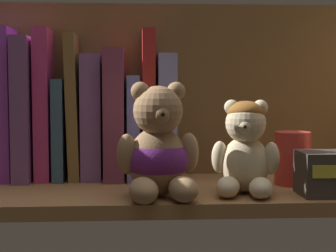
% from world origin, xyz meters
% --- Properties ---
extents(shelf_board, '(0.73, 0.25, 0.02)m').
position_xyz_m(shelf_board, '(0.00, 0.00, 0.01)').
color(shelf_board, olive).
rests_on(shelf_board, ground).
extents(shelf_back_panel, '(0.76, 0.01, 0.31)m').
position_xyz_m(shelf_back_panel, '(0.00, 0.13, 0.16)').
color(shelf_back_panel, brown).
rests_on(shelf_back_panel, ground).
extents(book_2, '(0.04, 0.12, 0.25)m').
position_xyz_m(book_2, '(-0.27, 0.10, 0.14)').
color(book_2, purple).
rests_on(book_2, shelf_board).
extents(book_3, '(0.03, 0.14, 0.23)m').
position_xyz_m(book_3, '(-0.24, 0.10, 0.14)').
color(book_3, '#754C89').
rests_on(book_3, shelf_board).
extents(book_4, '(0.02, 0.11, 0.25)m').
position_xyz_m(book_4, '(-0.21, 0.10, 0.14)').
color(book_4, '#C8387D').
rests_on(book_4, shelf_board).
extents(book_5, '(0.02, 0.12, 0.16)m').
position_xyz_m(book_5, '(-0.18, 0.10, 0.10)').
color(book_5, '#395875').
rests_on(book_5, shelf_board).
extents(book_6, '(0.02, 0.11, 0.24)m').
position_xyz_m(book_6, '(-0.16, 0.10, 0.14)').
color(book_6, brown).
rests_on(book_6, shelf_board).
extents(book_7, '(0.03, 0.10, 0.20)m').
position_xyz_m(book_7, '(-0.13, 0.10, 0.12)').
color(book_7, '#815695').
rests_on(book_7, shelf_board).
extents(book_8, '(0.03, 0.14, 0.21)m').
position_xyz_m(book_8, '(-0.09, 0.10, 0.13)').
color(book_8, '#743553').
rests_on(book_8, shelf_board).
extents(book_9, '(0.02, 0.13, 0.17)m').
position_xyz_m(book_9, '(-0.06, 0.10, 0.11)').
color(book_9, '#6F73CF').
rests_on(book_9, shelf_board).
extents(book_10, '(0.02, 0.13, 0.24)m').
position_xyz_m(book_10, '(-0.04, 0.10, 0.14)').
color(book_10, '#A92222').
rests_on(book_10, shelf_board).
extents(book_11, '(0.03, 0.14, 0.21)m').
position_xyz_m(book_11, '(-0.01, 0.10, 0.12)').
color(book_11, '#8487CE').
rests_on(book_11, shelf_board).
extents(teddy_bear_larger, '(0.12, 0.12, 0.16)m').
position_xyz_m(teddy_bear_larger, '(-0.03, -0.07, 0.08)').
color(teddy_bear_larger, '#93704C').
rests_on(teddy_bear_larger, shelf_board).
extents(teddy_bear_smaller, '(0.10, 0.10, 0.13)m').
position_xyz_m(teddy_bear_smaller, '(0.10, -0.05, 0.08)').
color(teddy_bear_smaller, beige).
rests_on(teddy_bear_smaller, shelf_board).
extents(pillar_candle, '(0.06, 0.06, 0.08)m').
position_xyz_m(pillar_candle, '(0.19, 0.01, 0.06)').
color(pillar_candle, '#C63833').
rests_on(pillar_candle, shelf_board).
extents(small_product_box, '(0.09, 0.07, 0.06)m').
position_xyz_m(small_product_box, '(0.22, -0.07, 0.05)').
color(small_product_box, '#38332D').
rests_on(small_product_box, shelf_board).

